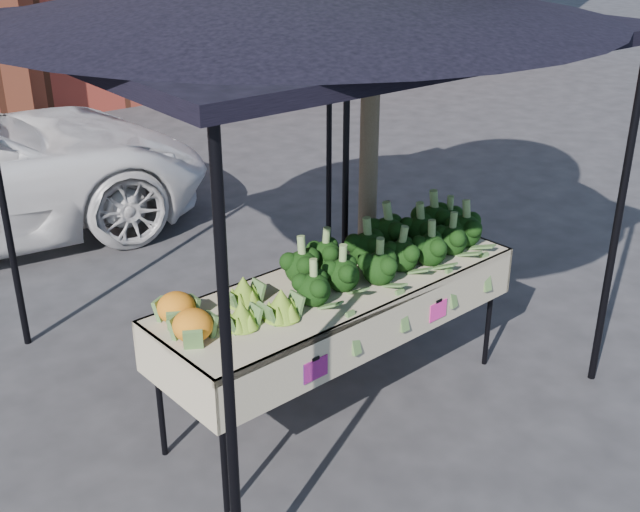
# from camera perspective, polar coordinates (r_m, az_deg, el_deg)

# --- Properties ---
(ground) EXTENTS (90.00, 90.00, 0.00)m
(ground) POSITION_cam_1_polar(r_m,az_deg,el_deg) (5.07, 1.27, -11.87)
(ground) COLOR #2B2B2D
(table) EXTENTS (2.44, 0.93, 0.90)m
(table) POSITION_cam_1_polar(r_m,az_deg,el_deg) (4.96, 1.45, -6.55)
(table) COLOR #C0B696
(table) RESTS_ON ground
(canopy) EXTENTS (3.16, 3.16, 2.74)m
(canopy) POSITION_cam_1_polar(r_m,az_deg,el_deg) (5.08, -1.73, 5.67)
(canopy) COLOR black
(canopy) RESTS_ON ground
(broccoli_heap) EXTENTS (1.63, 0.60, 0.30)m
(broccoli_heap) POSITION_cam_1_polar(r_m,az_deg,el_deg) (4.93, 4.82, 1.02)
(broccoli_heap) COLOR black
(broccoli_heap) RESTS_ON table
(romanesco_cluster) EXTENTS (0.46, 0.50, 0.23)m
(romanesco_cluster) POSITION_cam_1_polar(r_m,az_deg,el_deg) (4.33, -5.14, -3.01)
(romanesco_cluster) COLOR #7FBE2E
(romanesco_cluster) RESTS_ON table
(cauliflower_pair) EXTENTS (0.26, 0.46, 0.21)m
(cauliflower_pair) POSITION_cam_1_polar(r_m,az_deg,el_deg) (4.23, -9.92, -4.15)
(cauliflower_pair) COLOR orange
(cauliflower_pair) RESTS_ON table
(street_tree) EXTENTS (1.93, 1.93, 3.79)m
(street_tree) POSITION_cam_1_polar(r_m,az_deg,el_deg) (5.32, 3.74, 12.39)
(street_tree) COLOR #1E4C14
(street_tree) RESTS_ON ground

